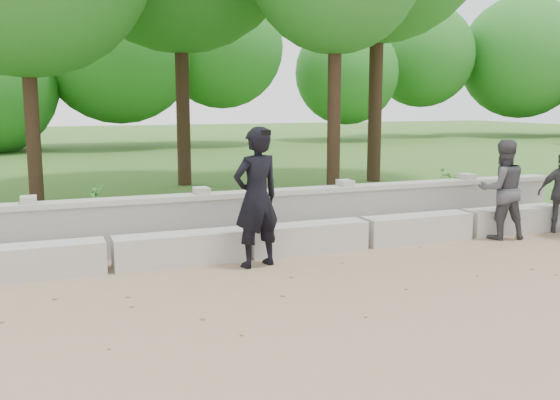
{
  "coord_description": "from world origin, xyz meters",
  "views": [
    {
      "loc": [
        -2.82,
        -6.77,
        2.35
      ],
      "look_at": [
        0.4,
        1.54,
        0.91
      ],
      "focal_mm": 40.0,
      "sensor_mm": 36.0,
      "label": 1
    }
  ],
  "objects": [
    {
      "name": "visitor_left",
      "position": [
        4.46,
        1.6,
        0.84
      ],
      "size": [
        0.96,
        0.83,
        1.69
      ],
      "color": "#3F3F44",
      "rests_on": "ground"
    },
    {
      "name": "shrub_a",
      "position": [
        -2.01,
        3.3,
        0.58
      ],
      "size": [
        0.37,
        0.42,
        0.66
      ],
      "primitive_type": "imported",
      "rotation": [
        0.0,
        0.0,
        1.08
      ],
      "color": "#337728",
      "rests_on": "lawn"
    },
    {
      "name": "shrub_c",
      "position": [
        5.88,
        4.98,
        0.52
      ],
      "size": [
        0.62,
        0.6,
        0.53
      ],
      "primitive_type": "imported",
      "rotation": [
        0.0,
        0.0,
        3.65
      ],
      "color": "#337728",
      "rests_on": "lawn"
    },
    {
      "name": "parapet_wall",
      "position": [
        0.0,
        2.6,
        0.46
      ],
      "size": [
        12.5,
        0.35,
        0.9
      ],
      "color": "#A8A69E",
      "rests_on": "ground"
    },
    {
      "name": "shrub_d",
      "position": [
        -1.96,
        4.11,
        0.59
      ],
      "size": [
        0.38,
        0.41,
        0.68
      ],
      "primitive_type": "imported",
      "rotation": [
        0.0,
        0.0,
        4.82
      ],
      "color": "#337728",
      "rests_on": "lawn"
    },
    {
      "name": "ground",
      "position": [
        0.0,
        0.0,
        0.0
      ],
      "size": [
        80.0,
        80.0,
        0.0
      ],
      "primitive_type": "plane",
      "color": "#8B7455",
      "rests_on": "ground"
    },
    {
      "name": "man_main",
      "position": [
        -0.01,
        1.39,
        0.99
      ],
      "size": [
        0.82,
        0.74,
        1.98
      ],
      "color": "black",
      "rests_on": "ground"
    },
    {
      "name": "concrete_bench",
      "position": [
        0.0,
        1.9,
        0.22
      ],
      "size": [
        11.9,
        0.45,
        0.45
      ],
      "color": "#B2B0A8",
      "rests_on": "ground"
    },
    {
      "name": "lawn",
      "position": [
        0.0,
        14.0,
        0.12
      ],
      "size": [
        40.0,
        22.0,
        0.25
      ],
      "primitive_type": "cube",
      "color": "#3A6121",
      "rests_on": "ground"
    },
    {
      "name": "shrub_b",
      "position": [
        2.28,
        3.3,
        0.56
      ],
      "size": [
        0.38,
        0.42,
        0.61
      ],
      "primitive_type": "imported",
      "rotation": [
        0.0,
        0.0,
        1.97
      ],
      "color": "#337728",
      "rests_on": "lawn"
    }
  ]
}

